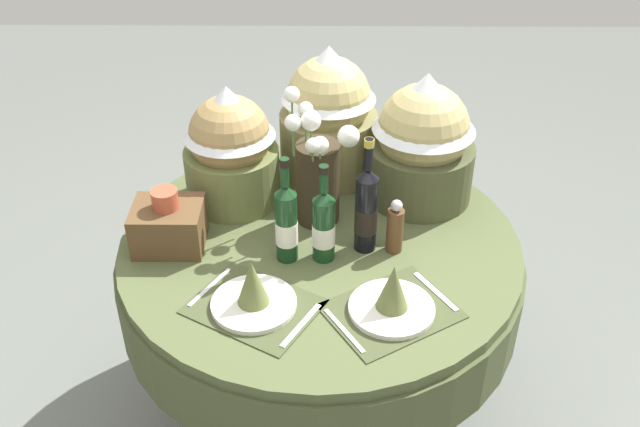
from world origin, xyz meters
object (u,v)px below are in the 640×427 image
(wine_bottle_left, at_px, (324,225))
(gift_tub_back_centre, at_px, (328,109))
(wine_bottle_centre, at_px, (286,222))
(pepper_mill, at_px, (395,228))
(woven_basket_side_left, at_px, (169,224))
(place_setting_left, at_px, (253,294))
(gift_tub_back_left, at_px, (230,143))
(dining_table, at_px, (320,278))
(flower_vase, at_px, (318,174))
(gift_tub_back_right, at_px, (423,135))
(wine_bottle_right, at_px, (366,209))
(place_setting_right, at_px, (392,299))

(wine_bottle_left, height_order, gift_tub_back_centre, gift_tub_back_centre)
(wine_bottle_centre, distance_m, pepper_mill, 0.33)
(woven_basket_side_left, bearing_deg, gift_tub_back_centre, 42.26)
(place_setting_left, distance_m, gift_tub_back_left, 0.59)
(pepper_mill, height_order, woven_basket_side_left, woven_basket_side_left)
(dining_table, bearing_deg, wine_bottle_centre, -138.02)
(gift_tub_back_left, relative_size, gift_tub_back_centre, 0.87)
(wine_bottle_left, bearing_deg, flower_vase, 95.62)
(dining_table, xyz_separation_m, gift_tub_back_right, (0.33, 0.26, 0.39))
(place_setting_left, distance_m, wine_bottle_left, 0.31)
(flower_vase, relative_size, woven_basket_side_left, 2.14)
(pepper_mill, distance_m, gift_tub_back_centre, 0.53)
(place_setting_left, bearing_deg, wine_bottle_right, 40.88)
(wine_bottle_centre, bearing_deg, gift_tub_back_right, 39.20)
(pepper_mill, distance_m, gift_tub_back_left, 0.61)
(gift_tub_back_left, bearing_deg, place_setting_left, -78.32)
(place_setting_right, bearing_deg, gift_tub_back_left, 131.31)
(place_setting_left, relative_size, place_setting_right, 1.00)
(dining_table, distance_m, place_setting_right, 0.44)
(place_setting_left, bearing_deg, gift_tub_back_left, 101.68)
(place_setting_right, distance_m, wine_bottle_left, 0.32)
(gift_tub_back_centre, bearing_deg, woven_basket_side_left, -137.74)
(place_setting_right, xyz_separation_m, woven_basket_side_left, (-0.67, 0.30, 0.03))
(place_setting_left, relative_size, woven_basket_side_left, 1.99)
(place_setting_right, relative_size, wine_bottle_centre, 1.22)
(place_setting_left, xyz_separation_m, wine_bottle_left, (0.19, 0.23, 0.07))
(place_setting_right, height_order, gift_tub_back_centre, gift_tub_back_centre)
(dining_table, xyz_separation_m, flower_vase, (-0.01, 0.11, 0.33))
(place_setting_left, xyz_separation_m, wine_bottle_right, (0.32, 0.28, 0.10))
(wine_bottle_right, bearing_deg, flower_vase, 135.02)
(wine_bottle_left, relative_size, gift_tub_back_left, 0.78)
(wine_bottle_centre, height_order, gift_tub_back_right, gift_tub_back_right)
(gift_tub_back_left, bearing_deg, wine_bottle_left, -46.43)
(place_setting_right, height_order, wine_bottle_left, wine_bottle_left)
(wine_bottle_centre, bearing_deg, dining_table, 41.98)
(wine_bottle_right, bearing_deg, dining_table, 165.60)
(wine_bottle_left, relative_size, wine_bottle_right, 0.85)
(place_setting_left, relative_size, wine_bottle_right, 1.11)
(gift_tub_back_left, height_order, gift_tub_back_right, gift_tub_back_right)
(gift_tub_back_left, relative_size, woven_basket_side_left, 1.95)
(place_setting_left, bearing_deg, wine_bottle_left, 49.58)
(flower_vase, bearing_deg, gift_tub_back_left, 156.60)
(wine_bottle_centre, relative_size, pepper_mill, 1.90)
(wine_bottle_right, distance_m, gift_tub_back_right, 0.37)
(wine_bottle_left, bearing_deg, wine_bottle_right, 21.74)
(wine_bottle_centre, bearing_deg, place_setting_right, -38.76)
(wine_bottle_right, xyz_separation_m, gift_tub_back_left, (-0.43, 0.27, 0.07))
(dining_table, relative_size, place_setting_left, 3.03)
(place_setting_right, relative_size, wine_bottle_right, 1.11)
(dining_table, xyz_separation_m, wine_bottle_left, (0.01, -0.09, 0.28))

